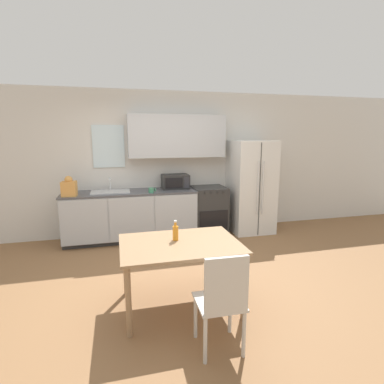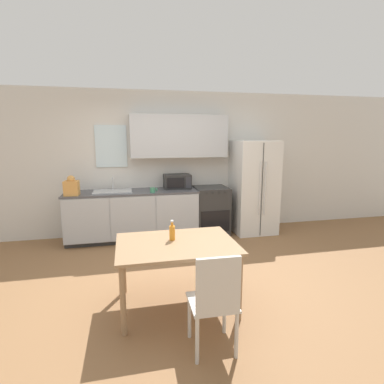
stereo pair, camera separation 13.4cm
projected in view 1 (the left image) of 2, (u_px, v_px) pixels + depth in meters
The scene contains 12 objects.
ground_plane at pixel (179, 275), 4.10m from camera, with size 12.00×12.00×0.00m, color olive.
wall_back at pixel (161, 158), 5.69m from camera, with size 12.00×0.38×2.70m.
kitchen_counter at pixel (131, 215), 5.42m from camera, with size 2.34×0.67×0.89m.
oven_range at pixel (209, 210), 5.80m from camera, with size 0.62×0.64×0.91m.
refrigerator at pixel (251, 187), 5.86m from camera, with size 0.79×0.78×1.78m.
kitchen_sink at pixel (110, 191), 5.26m from camera, with size 0.67×0.41×0.24m.
microwave at pixel (175, 181), 5.63m from camera, with size 0.49×0.37×0.26m.
coffee_mug at pixel (152, 190), 5.22m from camera, with size 0.13×0.09×0.09m.
grocery_bag_0 at pixel (69, 187), 4.90m from camera, with size 0.24×0.21×0.34m.
dining_table at pixel (180, 250), 3.25m from camera, with size 1.28×0.93×0.73m.
dining_chair_near at pixel (223, 297), 2.51m from camera, with size 0.41×0.41×0.93m.
drink_bottle at pixel (175, 232), 3.30m from camera, with size 0.06×0.06×0.23m.
Camera 1 is at (-0.77, -3.75, 1.87)m, focal length 28.00 mm.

